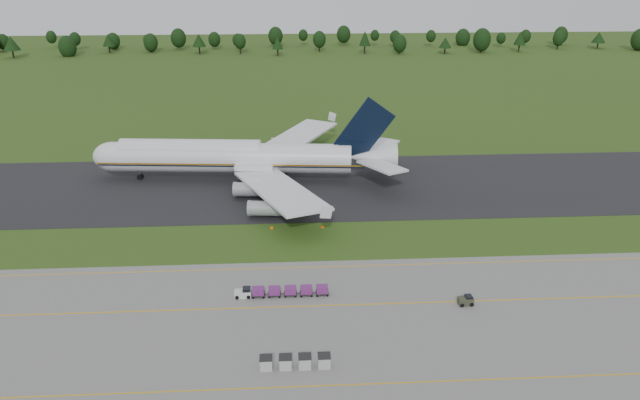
{
  "coord_description": "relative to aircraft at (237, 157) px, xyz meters",
  "views": [
    {
      "loc": [
        -7.87,
        -100.48,
        48.16
      ],
      "look_at": [
        -1.86,
        2.0,
        7.06
      ],
      "focal_mm": 35.0,
      "sensor_mm": 36.0,
      "label": 1
    }
  ],
  "objects": [
    {
      "name": "ground",
      "position": [
        18.55,
        -32.74,
        -5.52
      ],
      "size": [
        600.0,
        600.0,
        0.0
      ],
      "primitive_type": "plane",
      "color": "#2B4715",
      "rests_on": "ground"
    },
    {
      "name": "tree_line",
      "position": [
        8.72,
        186.88,
        0.4
      ],
      "size": [
        528.4,
        23.29,
        11.79
      ],
      "color": "black",
      "rests_on": "ground"
    },
    {
      "name": "apron",
      "position": [
        18.55,
        -66.74,
        -5.49
      ],
      "size": [
        300.0,
        52.0,
        0.06
      ],
      "primitive_type": "cube",
      "color": "slate",
      "rests_on": "ground"
    },
    {
      "name": "taxiway",
      "position": [
        18.55,
        -4.74,
        -5.48
      ],
      "size": [
        300.0,
        40.0,
        0.08
      ],
      "primitive_type": "cube",
      "color": "black",
      "rests_on": "ground"
    },
    {
      "name": "edge_markers",
      "position": [
        12.63,
        -27.41,
        -5.24
      ],
      "size": [
        9.95,
        0.3,
        0.6
      ],
      "color": "orange",
      "rests_on": "ground"
    },
    {
      "name": "uld_row",
      "position": [
        11.36,
        -68.98,
        -4.66
      ],
      "size": [
        8.81,
        1.61,
        1.59
      ],
      "color": "#AEAEAE",
      "rests_on": "apron"
    },
    {
      "name": "utility_cart",
      "position": [
        36.54,
        -55.64,
        -4.89
      ],
      "size": [
        2.21,
        1.47,
        1.16
      ],
      "color": "#343626",
      "rests_on": "apron"
    },
    {
      "name": "aircraft",
      "position": [
        0.0,
        0.0,
        0.0
      ],
      "size": [
        68.91,
        66.8,
        19.32
      ],
      "color": "silver",
      "rests_on": "ground"
    },
    {
      "name": "apron_markings",
      "position": [
        18.55,
        -59.72,
        -5.45
      ],
      "size": [
        300.0,
        30.2,
        0.01
      ],
      "color": "#D89E0C",
      "rests_on": "apron"
    },
    {
      "name": "baggage_train",
      "position": [
        9.52,
        -51.54,
        -4.69
      ],
      "size": [
        14.06,
        1.49,
        1.43
      ],
      "color": "silver",
      "rests_on": "apron"
    }
  ]
}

